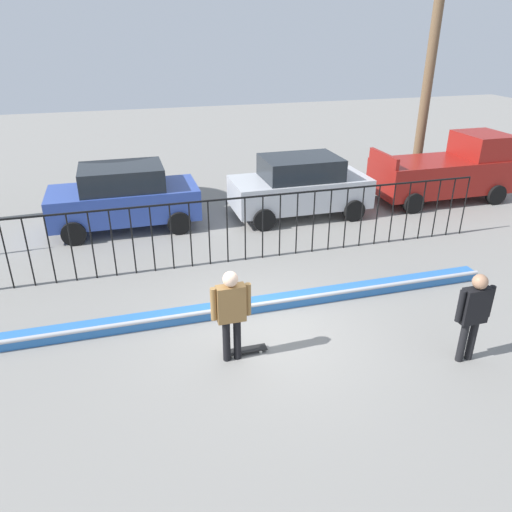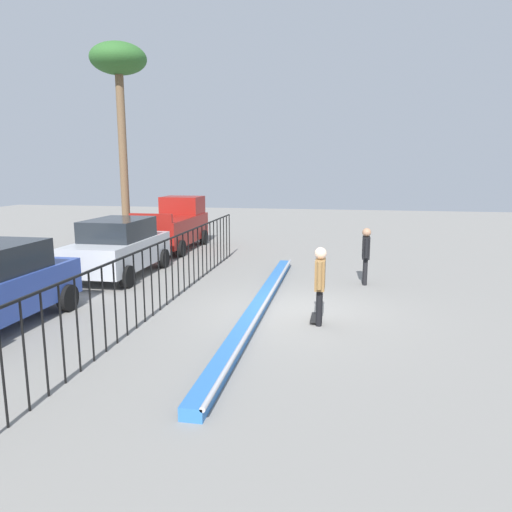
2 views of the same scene
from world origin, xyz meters
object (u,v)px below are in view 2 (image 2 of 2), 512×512
at_px(parked_car_silver, 119,247).
at_px(pickup_truck, 174,225).
at_px(palm_tree_tall, 119,70).
at_px(skateboarder, 320,279).
at_px(skateboard, 315,318).
at_px(camera_operator, 366,251).

bearing_deg(parked_car_silver, pickup_truck, 1.91).
bearing_deg(palm_tree_tall, pickup_truck, -98.49).
xyz_separation_m(skateboarder, skateboard, (0.28, 0.11, -1.02)).
distance_m(parked_car_silver, palm_tree_tall, 9.23).
relative_size(skateboard, pickup_truck, 0.17).
height_order(camera_operator, palm_tree_tall, palm_tree_tall).
bearing_deg(pickup_truck, palm_tree_tall, 82.12).
height_order(camera_operator, parked_car_silver, parked_car_silver).
distance_m(skateboarder, camera_operator, 4.26).
relative_size(camera_operator, palm_tree_tall, 0.20).
bearing_deg(skateboard, camera_operator, -10.78).
distance_m(skateboarder, palm_tree_tall, 14.92).
xyz_separation_m(skateboarder, pickup_truck, (9.28, 6.88, -0.04)).
bearing_deg(pickup_truck, camera_operator, -122.18).
distance_m(skateboard, palm_tree_tall, 15.16).
bearing_deg(skateboard, skateboarder, -151.69).
height_order(parked_car_silver, palm_tree_tall, palm_tree_tall).
height_order(skateboarder, camera_operator, skateboarder).
relative_size(skateboarder, camera_operator, 1.03).
xyz_separation_m(skateboard, parked_car_silver, (3.54, 6.67, 0.91)).
xyz_separation_m(camera_operator, parked_car_silver, (-0.26, 7.96, -0.08)).
relative_size(pickup_truck, palm_tree_tall, 0.53).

